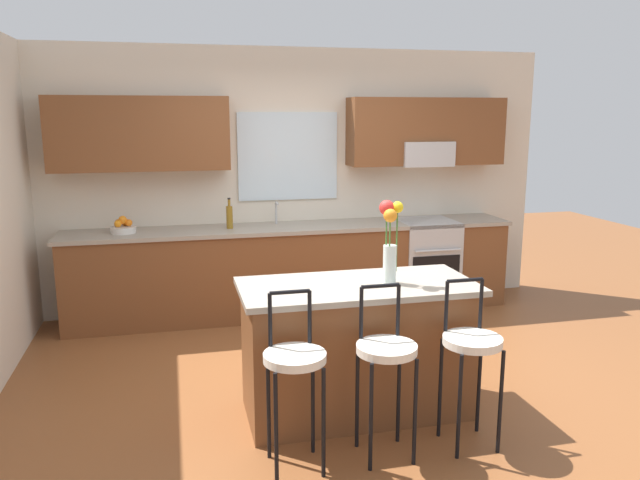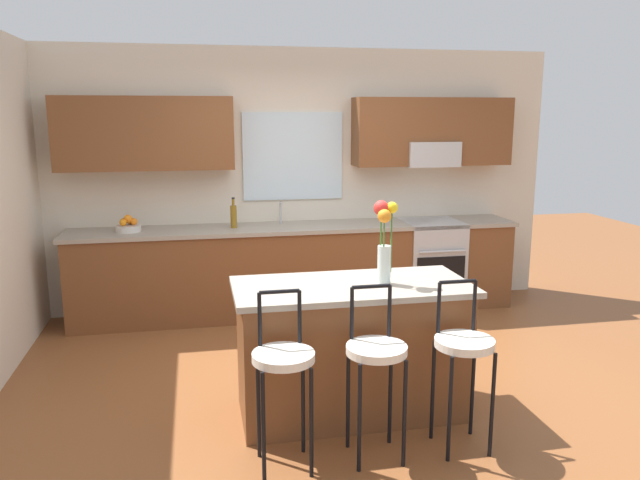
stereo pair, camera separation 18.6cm
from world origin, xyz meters
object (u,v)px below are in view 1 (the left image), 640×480
Objects in this scene: bar_stool_near at (295,365)px; flower_vase at (390,237)px; kitchen_island at (357,348)px; fruit_bowl_oranges at (123,227)px; bar_stool_far at (471,348)px; oven_range at (425,262)px; bar_stool_middle at (386,356)px; bottle_olive_oil at (229,216)px.

bar_stool_near is 1.11m from flower_vase.
kitchen_island is 2.84m from fruit_bowl_oranges.
flower_vase is 2.34× the size of fruit_bowl_oranges.
kitchen_island is at bearing 133.31° from bar_stool_far.
flower_vase reaches higher than bar_stool_far.
oven_range is 0.88× the size of bar_stool_middle.
kitchen_island is 0.80m from flower_vase.
bottle_olive_oil is at bearing 102.78° from bar_stool_middle.
bottle_olive_oil is at bearing -0.19° from fruit_bowl_oranges.
bar_stool_middle is 3.43× the size of bottle_olive_oil.
bar_stool_far is at bearing -46.69° from kitchen_island.
kitchen_island is 1.52× the size of bar_stool_middle.
kitchen_island is at bearing -53.68° from fruit_bowl_oranges.
bar_stool_near is 1.10m from bar_stool_far.
bar_stool_middle and bar_stool_far have the same top height.
bar_stool_middle is (-1.44, -2.81, 0.18)m from oven_range.
bar_stool_middle is at bearing -77.22° from bottle_olive_oil.
fruit_bowl_oranges is at bearing 179.81° from bottle_olive_oil.
oven_range is 0.88× the size of bar_stool_far.
fruit_bowl_oranges is (-2.20, 2.83, 0.34)m from bar_stool_far.
bar_stool_middle is 4.34× the size of fruit_bowl_oranges.
oven_range is 2.16m from bottle_olive_oil.
oven_range is 3.16m from bar_stool_middle.
flower_vase is (0.76, 0.55, 0.60)m from bar_stool_near.
bar_stool_near is (-1.99, -2.81, 0.18)m from oven_range.
bar_stool_far is at bearing 0.00° from bar_stool_near.
oven_range is 3.83× the size of fruit_bowl_oranges.
bar_stool_near is at bearing 180.00° from bar_stool_middle.
bottle_olive_oil reaches higher than oven_range.
bar_stool_near is at bearing -125.33° from oven_range.
fruit_bowl_oranges is at bearing 126.32° from kitchen_island.
bar_stool_near is (-0.55, -0.58, 0.17)m from kitchen_island.
bar_stool_middle reaches higher than oven_range.
kitchen_island is (-1.44, -2.22, 0.00)m from oven_range.
flower_vase is (0.21, -0.03, 0.78)m from kitchen_island.
bar_stool_far is at bearing -107.58° from oven_range.
flower_vase is at bearing -118.61° from oven_range.
bar_stool_middle is 3.30m from fruit_bowl_oranges.
bar_stool_near is 3.06m from fruit_bowl_oranges.
bar_stool_far is 1.86× the size of flower_vase.
fruit_bowl_oranges is 1.01m from bottle_olive_oil.
oven_range and kitchen_island have the same top height.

